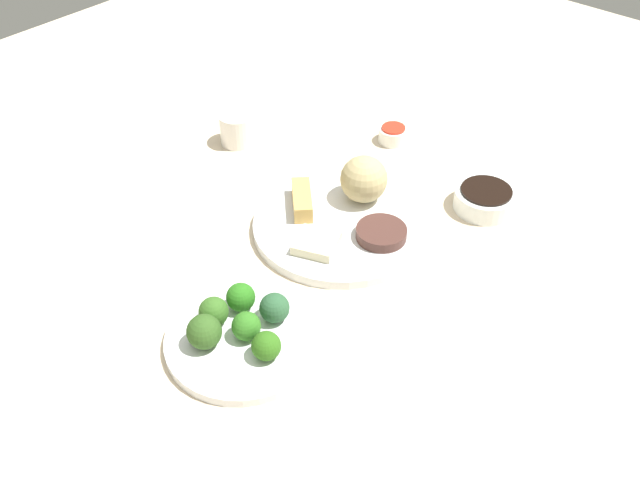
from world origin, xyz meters
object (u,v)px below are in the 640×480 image
Objects in this scene: main_plate at (341,226)px; sauce_ramekin_sweet_and_sour at (393,135)px; soy_sauce_bowl at (485,200)px; broccoli_plate at (244,340)px; teacup at (237,129)px.

sauce_ramekin_sweet_and_sour reaches higher than main_plate.
sauce_ramekin_sweet_and_sour is at bearing 164.97° from soy_sauce_bowl.
soy_sauce_bowl is at bearing 54.59° from main_plate.
broccoli_plate is 2.08× the size of soy_sauce_bowl.
broccoli_plate is at bearing -42.85° from teacup.
main_plate is 2.73× the size of soy_sauce_bowl.
sauce_ramekin_sweet_and_sour is 0.86× the size of teacup.
broccoli_plate is at bearing -74.24° from sauce_ramekin_sweet_and_sour.
teacup reaches higher than sauce_ramekin_sweet_and_sour.
teacup is at bearing -138.05° from sauce_ramekin_sweet_and_sour.
soy_sauce_bowl is 0.48m from teacup.
main_plate is 5.24× the size of sauce_ramekin_sweet_and_sour.
sauce_ramekin_sweet_and_sour is at bearing 109.48° from main_plate.
main_plate is 4.48× the size of teacup.
soy_sauce_bowl is 1.64× the size of teacup.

